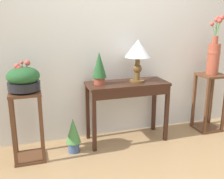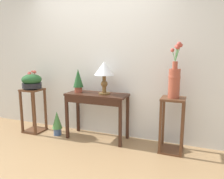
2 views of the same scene
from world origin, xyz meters
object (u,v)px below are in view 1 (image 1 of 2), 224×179
Objects in this scene: table_lamp at (138,52)px; pedestal_stand_left at (28,126)px; planter_bowl_wide_left at (23,79)px; console_table at (128,92)px; flower_vase_tall_right at (214,54)px; potted_plant_on_console at (99,67)px; pedestal_stand_right at (209,102)px; potted_plant_floor at (73,134)px.

table_lamp is 0.66× the size of pedestal_stand_left.
table_lamp is at bearing 5.46° from planter_bowl_wide_left.
flower_vase_tall_right is at bearing -0.39° from console_table.
potted_plant_on_console is at bearing 178.35° from table_lamp.
console_table is 0.52m from table_lamp.
pedestal_stand_right is (1.09, -0.03, -0.75)m from table_lamp.
potted_plant_on_console is 0.49× the size of pedestal_stand_left.
potted_plant_on_console is 0.50× the size of flower_vase_tall_right.
pedestal_stand_left is 0.99× the size of pedestal_stand_right.
table_lamp is 1.56m from pedestal_stand_left.
console_table is 1.30× the size of flower_vase_tall_right.
pedestal_stand_right reaches higher than pedestal_stand_left.
flower_vase_tall_right reaches higher than console_table.
pedestal_stand_right is at bearing -0.41° from console_table.
potted_plant_on_console is 1.59m from flower_vase_tall_right.
console_table is at bearing 4.99° from pedestal_stand_left.
flower_vase_tall_right is 1.81× the size of potted_plant_floor.
console_table is at bearing 4.99° from planter_bowl_wide_left.
console_table is 1.25× the size of pedestal_stand_right.
pedestal_stand_left reaches higher than potted_plant_floor.
table_lamp is 1.26m from potted_plant_floor.
pedestal_stand_left is at bearing -175.01° from console_table.
flower_vase_tall_right reaches higher than pedestal_stand_left.
planter_bowl_wide_left is 0.80× the size of potted_plant_floor.
console_table is 2.96× the size of planter_bowl_wide_left.
flower_vase_tall_right is at bearing 2.31° from pedestal_stand_left.
table_lamp is 1.10m from flower_vase_tall_right.
pedestal_stand_right reaches higher than console_table.
table_lamp is at bearing 5.46° from pedestal_stand_left.
console_table is 1.30m from flower_vase_tall_right.
planter_bowl_wide_left reaches higher than pedestal_stand_left.
pedestal_stand_right is at bearing 2.87° from potted_plant_floor.
potted_plant_floor is at bearing -171.60° from console_table.
pedestal_stand_left is at bearing -177.69° from flower_vase_tall_right.
pedestal_stand_left reaches higher than console_table.
table_lamp is (0.13, 0.02, 0.50)m from console_table.
flower_vase_tall_right is (1.23, -0.01, 0.43)m from console_table.
planter_bowl_wide_left is at bearing -175.01° from console_table.
planter_bowl_wide_left reaches higher than potted_plant_floor.
planter_bowl_wide_left is 0.87m from potted_plant_floor.
flower_vase_tall_right is 2.13m from potted_plant_floor.
potted_plant_on_console is 1.06m from pedestal_stand_left.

